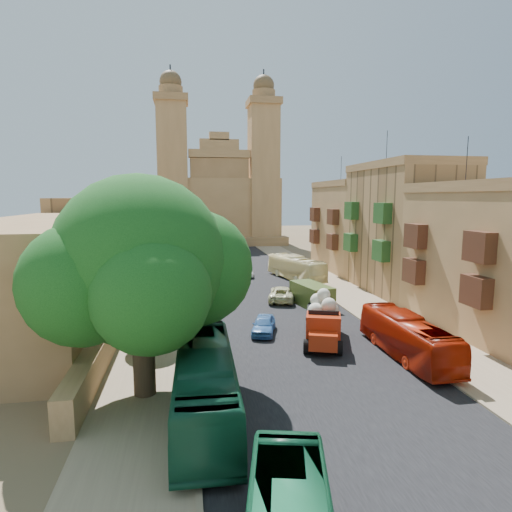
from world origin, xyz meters
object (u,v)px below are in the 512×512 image
object	(u,v)px
car_blue_a	(264,325)
pedestrian_a	(372,314)
red_truck	(323,320)
bus_red_east	(407,337)
street_tree_b	(157,272)
car_dkblue	(227,265)
bus_cream_east	(296,268)
street_tree_d	(167,244)
car_white_b	(249,273)
ficus_tree	(143,267)
bus_green_north	(205,382)
pedestrian_c	(414,332)
olive_pickup	(312,295)
car_blue_b	(215,248)
car_cream	(282,294)
street_tree_a	(146,292)
street_tree_c	(163,254)
car_white_a	(221,273)
church	(217,200)

from	to	relation	value
car_blue_a	pedestrian_a	distance (m)	9.18
red_truck	pedestrian_a	xyz separation A→B (m)	(5.38, 3.70, -0.86)
bus_red_east	street_tree_b	bearing A→B (deg)	-46.66
car_dkblue	bus_cream_east	bearing A→B (deg)	-36.35
street_tree_d	car_white_b	world-z (taller)	street_tree_d
ficus_tree	bus_green_north	xyz separation A→B (m)	(2.90, -2.68, -5.10)
ficus_tree	street_tree_d	world-z (taller)	ficus_tree
pedestrian_a	ficus_tree	bearing A→B (deg)	50.64
street_tree_d	bus_red_east	xyz separation A→B (m)	(16.50, -41.48, -1.68)
pedestrian_a	pedestrian_c	size ratio (longest dim) A/B	0.96
bus_red_east	car_dkblue	world-z (taller)	bus_red_east
red_truck	pedestrian_c	world-z (taller)	red_truck
olive_pickup	street_tree_d	bearing A→B (deg)	117.03
bus_green_north	bus_cream_east	size ratio (longest dim) A/B	1.09
car_blue_b	car_cream	bearing A→B (deg)	-68.31
car_cream	pedestrian_a	size ratio (longest dim) A/B	3.42
street_tree_d	pedestrian_a	xyz separation A→B (m)	(17.50, -34.22, -2.26)
street_tree_a	car_dkblue	distance (m)	31.46
car_blue_b	street_tree_b	bearing A→B (deg)	-86.14
street_tree_d	pedestrian_a	size ratio (longest dim) A/B	3.01
bus_green_north	car_white_b	size ratio (longest dim) A/B	3.60
street_tree_c	olive_pickup	bearing A→B (deg)	-48.24
car_white_a	car_blue_b	world-z (taller)	car_blue_b
street_tree_a	car_white_a	world-z (taller)	street_tree_a
car_white_a	olive_pickup	bearing A→B (deg)	-65.22
church	car_dkblue	distance (m)	37.59
bus_green_north	car_cream	bearing A→B (deg)	69.72
street_tree_c	bus_cream_east	xyz separation A→B (m)	(16.12, -3.25, -1.65)
pedestrian_c	street_tree_c	bearing A→B (deg)	-128.45
ficus_tree	pedestrian_a	bearing A→B (deg)	30.03
red_truck	car_blue_a	size ratio (longest dim) A/B	1.67
street_tree_d	bus_green_north	size ratio (longest dim) A/B	0.40
bus_green_north	car_blue_b	distance (m)	60.42
car_cream	car_white_b	bearing A→B (deg)	-68.45
street_tree_d	car_cream	xyz separation A→B (m)	(11.98, -25.59, -2.30)
street_tree_a	pedestrian_c	bearing A→B (deg)	-9.17
bus_green_north	church	bearing A→B (deg)	86.83
red_truck	bus_green_north	distance (m)	12.28
church	bus_cream_east	size ratio (longest dim) A/B	3.47
church	bus_cream_east	distance (m)	46.96
car_dkblue	car_blue_b	bearing A→B (deg)	105.61
church	car_white_b	distance (m)	44.13
street_tree_a	car_white_b	distance (m)	25.90
street_tree_d	church	bearing A→B (deg)	71.91
street_tree_b	pedestrian_c	world-z (taller)	street_tree_b
ficus_tree	street_tree_c	distance (m)	32.20
bus_cream_east	car_blue_b	distance (m)	29.90
bus_green_north	pedestrian_a	world-z (taller)	bus_green_north
church	ficus_tree	world-z (taller)	church
ficus_tree	street_tree_b	bearing A→B (deg)	91.72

